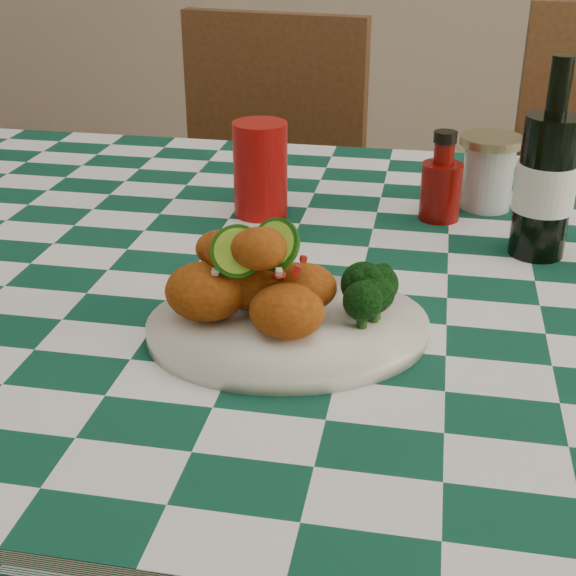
% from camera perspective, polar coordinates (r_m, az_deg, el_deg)
% --- Properties ---
extents(dining_table, '(1.66, 1.06, 0.79)m').
position_cam_1_polar(dining_table, '(1.21, 4.58, -15.67)').
color(dining_table, '#0D402F').
rests_on(dining_table, ground).
extents(plate, '(0.34, 0.29, 0.02)m').
position_cam_1_polar(plate, '(0.83, 0.00, -2.83)').
color(plate, silver).
rests_on(plate, dining_table).
extents(fried_chicken_pile, '(0.16, 0.12, 0.10)m').
position_cam_1_polar(fried_chicken_pile, '(0.81, -1.85, 1.00)').
color(fried_chicken_pile, '#A5480F').
rests_on(fried_chicken_pile, plate).
extents(broccoli_side, '(0.07, 0.07, 0.05)m').
position_cam_1_polar(broccoli_side, '(0.82, 5.53, -0.73)').
color(broccoli_side, black).
rests_on(broccoli_side, plate).
extents(red_tumbler, '(0.09, 0.09, 0.13)m').
position_cam_1_polar(red_tumbler, '(1.14, -1.98, 8.43)').
color(red_tumbler, '#9B0A08').
rests_on(red_tumbler, dining_table).
extents(ketchup_bottle, '(0.06, 0.06, 0.13)m').
position_cam_1_polar(ketchup_bottle, '(1.14, 10.90, 7.82)').
color(ketchup_bottle, '#6A0905').
rests_on(ketchup_bottle, dining_table).
extents(mason_jar, '(0.12, 0.12, 0.11)m').
position_cam_1_polar(mason_jar, '(1.20, 14.06, 7.96)').
color(mason_jar, '#B2BCBA').
rests_on(mason_jar, dining_table).
extents(beer_bottle, '(0.08, 0.08, 0.25)m').
position_cam_1_polar(beer_bottle, '(1.03, 18.05, 8.65)').
color(beer_bottle, black).
rests_on(beer_bottle, dining_table).
extents(wooden_chair_left, '(0.50, 0.52, 0.96)m').
position_cam_1_polar(wooden_chair_left, '(1.84, -3.00, 3.16)').
color(wooden_chair_left, '#472814').
rests_on(wooden_chair_left, ground).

